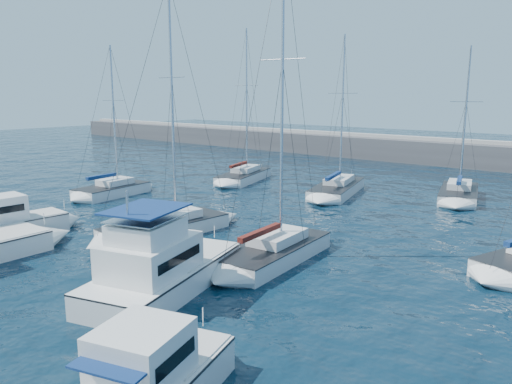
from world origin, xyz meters
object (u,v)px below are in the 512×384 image
Objects in this scene: motor_yacht_stbd_inner at (160,269)px; motor_yacht_stbd_outer at (152,379)px; sailboat_mid_b at (166,227)px; sailboat_back_b at (337,188)px; sailboat_mid_a at (112,190)px; sailboat_mid_d at (274,251)px; sailboat_back_c at (459,194)px; sailboat_back_a at (244,176)px; motor_yacht_port_outer at (8,223)px.

motor_yacht_stbd_inner is 9.00m from motor_yacht_stbd_outer.
sailboat_mid_b reaches higher than sailboat_back_b.
motor_yacht_stbd_inner is 1.67× the size of motor_yacht_stbd_outer.
sailboat_mid_b is (13.82, -5.32, 0.01)m from sailboat_mid_a.
motor_yacht_stbd_outer is at bearing -36.77° from sailboat_mid_b.
sailboat_mid_a is 0.84× the size of sailboat_mid_b.
sailboat_mid_d reaches higher than sailboat_mid_a.
sailboat_mid_b is at bearing 121.54° from motor_yacht_stbd_inner.
sailboat_mid_d is 23.74m from sailboat_back_c.
sailboat_back_b is at bearing 104.91° from sailboat_mid_d.
sailboat_mid_b is 19.37m from sailboat_back_b.
sailboat_back_a is (-18.34, 18.54, -0.02)m from sailboat_mid_d.
sailboat_mid_d is at bearing 95.97° from motor_yacht_stbd_outer.
motor_yacht_stbd_outer is at bearing -57.78° from motor_yacht_stbd_inner.
sailboat_mid_d is (8.71, 0.45, 0.02)m from sailboat_mid_b.
sailboat_mid_d is at bearing 7.73° from sailboat_mid_b.
sailboat_back_a is (-23.79, 31.53, -0.41)m from motor_yacht_stbd_outer.
sailboat_mid_b is 1.11× the size of sailboat_back_b.
sailboat_mid_d is 1.31× the size of sailboat_back_c.
sailboat_mid_d reaches higher than sailboat_mid_b.
sailboat_mid_a is 23.05m from sailboat_mid_d.
motor_yacht_stbd_inner is 24.35m from sailboat_mid_a.
sailboat_back_a is at bearing 129.23° from sailboat_mid_d.
sailboat_back_c is at bearing -3.47° from sailboat_back_a.
sailboat_back_b is (15.54, 13.97, -0.01)m from sailboat_mid_a.
motor_yacht_port_outer is 13.81m from sailboat_mid_a.
motor_yacht_stbd_outer is 0.33× the size of sailboat_mid_d.
sailboat_back_a reaches higher than sailboat_back_c.
sailboat_mid_a is at bearing 162.34° from sailboat_mid_d.
motor_yacht_stbd_inner is at bearing -106.03° from sailboat_mid_d.
sailboat_back_c is (20.95, 5.05, -0.03)m from sailboat_back_a.
sailboat_mid_d is (16.22, 7.41, -0.39)m from motor_yacht_port_outer.
sailboat_mid_d is at bearing -62.34° from sailboat_back_a.
sailboat_back_c reaches higher than motor_yacht_stbd_inner.
sailboat_mid_a reaches higher than sailboat_back_c.
motor_yacht_port_outer is at bearing -160.91° from sailboat_mid_d.
sailboat_back_c reaches higher than motor_yacht_stbd_outer.
sailboat_mid_b is at bearing -27.14° from sailboat_mid_a.
sailboat_back_a is (-17.02, 25.61, -0.60)m from motor_yacht_stbd_inner.
sailboat_mid_b is 0.93× the size of sailboat_mid_d.
sailboat_mid_a is 14.81m from sailboat_mid_b.
motor_yacht_stbd_inner is 0.61× the size of sailboat_back_a.
motor_yacht_stbd_outer is at bearing -11.70° from motor_yacht_port_outer.
motor_yacht_port_outer is at bearing 164.68° from motor_yacht_stbd_inner.
sailboat_mid_b is 1.02× the size of sailboat_back_a.
motor_yacht_stbd_outer is 0.37× the size of sailboat_back_a.
sailboat_mid_d is (1.32, 7.07, -0.58)m from motor_yacht_stbd_inner.
motor_yacht_stbd_outer is 14.09m from sailboat_mid_d.
sailboat_mid_a is (-21.21, 11.94, -0.61)m from motor_yacht_stbd_inner.
motor_yacht_port_outer is at bearing -136.79° from sailboat_back_c.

